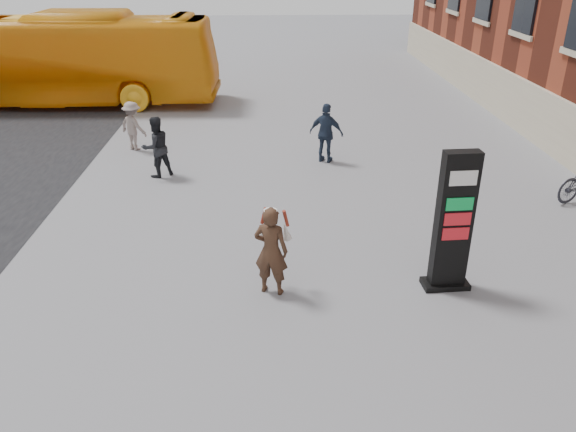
{
  "coord_description": "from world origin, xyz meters",
  "views": [
    {
      "loc": [
        0.45,
        -8.39,
        5.93
      ],
      "look_at": [
        0.82,
        1.69,
        1.12
      ],
      "focal_mm": 35.0,
      "sensor_mm": 36.0,
      "label": 1
    }
  ],
  "objects_px": {
    "info_pylon": "(454,223)",
    "pedestrian_a": "(156,147)",
    "bus": "(54,59)",
    "pedestrian_b": "(133,126)",
    "pedestrian_c": "(326,133)",
    "woman": "(271,250)"
  },
  "relations": [
    {
      "from": "pedestrian_b",
      "to": "bus",
      "type": "bearing_deg",
      "value": -20.56
    },
    {
      "from": "woman",
      "to": "pedestrian_c",
      "type": "distance_m",
      "value": 7.4
    },
    {
      "from": "woman",
      "to": "pedestrian_c",
      "type": "xyz_separation_m",
      "value": [
        1.73,
        7.19,
        -0.01
      ]
    },
    {
      "from": "info_pylon",
      "to": "pedestrian_b",
      "type": "relative_size",
      "value": 1.76
    },
    {
      "from": "woman",
      "to": "pedestrian_b",
      "type": "bearing_deg",
      "value": -45.75
    },
    {
      "from": "pedestrian_b",
      "to": "info_pylon",
      "type": "bearing_deg",
      "value": 166.08
    },
    {
      "from": "info_pylon",
      "to": "pedestrian_a",
      "type": "distance_m",
      "value": 8.97
    },
    {
      "from": "info_pylon",
      "to": "pedestrian_a",
      "type": "bearing_deg",
      "value": 133.58
    },
    {
      "from": "pedestrian_b",
      "to": "pedestrian_c",
      "type": "bearing_deg",
      "value": -158.86
    },
    {
      "from": "bus",
      "to": "pedestrian_c",
      "type": "relative_size",
      "value": 7.37
    },
    {
      "from": "bus",
      "to": "pedestrian_a",
      "type": "distance_m",
      "value": 10.26
    },
    {
      "from": "info_pylon",
      "to": "pedestrian_c",
      "type": "relative_size",
      "value": 1.53
    },
    {
      "from": "bus",
      "to": "pedestrian_c",
      "type": "height_order",
      "value": "bus"
    },
    {
      "from": "bus",
      "to": "pedestrian_a",
      "type": "height_order",
      "value": "bus"
    },
    {
      "from": "info_pylon",
      "to": "bus",
      "type": "height_order",
      "value": "bus"
    },
    {
      "from": "info_pylon",
      "to": "pedestrian_b",
      "type": "bearing_deg",
      "value": 128.76
    },
    {
      "from": "woman",
      "to": "pedestrian_b",
      "type": "distance_m",
      "value": 9.61
    },
    {
      "from": "info_pylon",
      "to": "pedestrian_a",
      "type": "height_order",
      "value": "info_pylon"
    },
    {
      "from": "pedestrian_b",
      "to": "pedestrian_a",
      "type": "bearing_deg",
      "value": 149.74
    },
    {
      "from": "info_pylon",
      "to": "pedestrian_c",
      "type": "bearing_deg",
      "value": 99.44
    },
    {
      "from": "pedestrian_b",
      "to": "pedestrian_c",
      "type": "relative_size",
      "value": 0.87
    },
    {
      "from": "info_pylon",
      "to": "woman",
      "type": "xyz_separation_m",
      "value": [
        -3.36,
        -0.05,
        -0.47
      ]
    }
  ]
}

